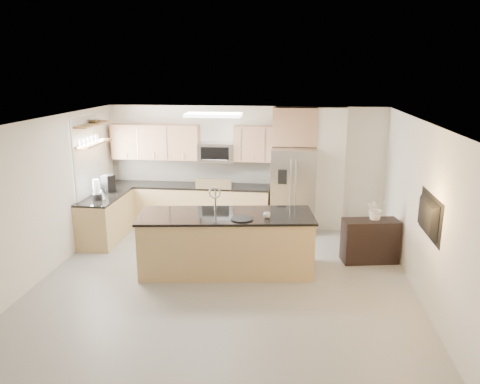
# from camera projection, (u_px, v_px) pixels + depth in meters

# --- Properties ---
(floor) EXTENTS (6.50, 6.50, 0.00)m
(floor) POSITION_uv_depth(u_px,v_px,m) (223.00, 286.00, 7.45)
(floor) COLOR #979690
(floor) RESTS_ON ground
(ceiling) EXTENTS (6.00, 6.50, 0.02)m
(ceiling) POSITION_uv_depth(u_px,v_px,m) (222.00, 123.00, 6.79)
(ceiling) COLOR white
(ceiling) RESTS_ON wall_back
(wall_back) EXTENTS (6.00, 0.02, 2.60)m
(wall_back) POSITION_uv_depth(u_px,v_px,m) (245.00, 166.00, 10.24)
(wall_back) COLOR white
(wall_back) RESTS_ON floor
(wall_front) EXTENTS (6.00, 0.02, 2.60)m
(wall_front) POSITION_uv_depth(u_px,v_px,m) (165.00, 317.00, 4.00)
(wall_front) COLOR white
(wall_front) RESTS_ON floor
(wall_left) EXTENTS (0.02, 6.50, 2.60)m
(wall_left) POSITION_uv_depth(u_px,v_px,m) (37.00, 202.00, 7.46)
(wall_left) COLOR white
(wall_left) RESTS_ON floor
(wall_right) EXTENTS (0.02, 6.50, 2.60)m
(wall_right) POSITION_uv_depth(u_px,v_px,m) (427.00, 215.00, 6.78)
(wall_right) COLOR white
(wall_right) RESTS_ON floor
(back_counter) EXTENTS (3.55, 0.66, 1.44)m
(back_counter) POSITION_uv_depth(u_px,v_px,m) (188.00, 204.00, 10.28)
(back_counter) COLOR tan
(back_counter) RESTS_ON floor
(left_counter) EXTENTS (0.66, 1.50, 0.92)m
(left_counter) POSITION_uv_depth(u_px,v_px,m) (106.00, 218.00, 9.41)
(left_counter) COLOR tan
(left_counter) RESTS_ON floor
(range) EXTENTS (0.76, 0.64, 1.14)m
(range) POSITION_uv_depth(u_px,v_px,m) (216.00, 206.00, 10.20)
(range) COLOR black
(range) RESTS_ON floor
(upper_cabinets) EXTENTS (3.50, 0.33, 0.75)m
(upper_cabinets) POSITION_uv_depth(u_px,v_px,m) (184.00, 142.00, 10.10)
(upper_cabinets) COLOR tan
(upper_cabinets) RESTS_ON wall_back
(microwave) EXTENTS (0.76, 0.40, 0.40)m
(microwave) POSITION_uv_depth(u_px,v_px,m) (216.00, 152.00, 10.03)
(microwave) COLOR #ABAAAD
(microwave) RESTS_ON upper_cabinets
(refrigerator) EXTENTS (0.92, 0.78, 1.78)m
(refrigerator) POSITION_uv_depth(u_px,v_px,m) (293.00, 190.00, 9.87)
(refrigerator) COLOR #ABAAAD
(refrigerator) RESTS_ON floor
(partition_column) EXTENTS (0.60, 0.30, 2.60)m
(partition_column) POSITION_uv_depth(u_px,v_px,m) (330.00, 169.00, 9.89)
(partition_column) COLOR white
(partition_column) RESTS_ON floor
(window) EXTENTS (0.04, 1.15, 1.65)m
(window) POSITION_uv_depth(u_px,v_px,m) (86.00, 159.00, 9.14)
(window) COLOR white
(window) RESTS_ON wall_left
(shelf_lower) EXTENTS (0.30, 1.20, 0.04)m
(shelf_lower) POSITION_uv_depth(u_px,v_px,m) (94.00, 143.00, 9.15)
(shelf_lower) COLOR olive
(shelf_lower) RESTS_ON wall_left
(shelf_upper) EXTENTS (0.30, 1.20, 0.04)m
(shelf_upper) POSITION_uv_depth(u_px,v_px,m) (92.00, 124.00, 9.06)
(shelf_upper) COLOR olive
(shelf_upper) RESTS_ON wall_left
(ceiling_fixture) EXTENTS (1.00, 0.50, 0.06)m
(ceiling_fixture) POSITION_uv_depth(u_px,v_px,m) (213.00, 115.00, 8.38)
(ceiling_fixture) COLOR white
(ceiling_fixture) RESTS_ON ceiling
(island) EXTENTS (3.03, 1.42, 1.43)m
(island) POSITION_uv_depth(u_px,v_px,m) (226.00, 243.00, 7.93)
(island) COLOR tan
(island) RESTS_ON floor
(credenza) EXTENTS (1.03, 0.58, 0.78)m
(credenza) POSITION_uv_depth(u_px,v_px,m) (370.00, 241.00, 8.34)
(credenza) COLOR black
(credenza) RESTS_ON floor
(cup) EXTENTS (0.13, 0.13, 0.09)m
(cup) POSITION_uv_depth(u_px,v_px,m) (267.00, 215.00, 7.60)
(cup) COLOR silver
(cup) RESTS_ON island
(platter) EXTENTS (0.48, 0.48, 0.02)m
(platter) POSITION_uv_depth(u_px,v_px,m) (242.00, 219.00, 7.54)
(platter) COLOR black
(platter) RESTS_ON island
(blender) EXTENTS (0.18, 0.18, 0.41)m
(blender) POSITION_uv_depth(u_px,v_px,m) (97.00, 191.00, 8.94)
(blender) COLOR black
(blender) RESTS_ON left_counter
(kettle) EXTENTS (0.18, 0.18, 0.23)m
(kettle) POSITION_uv_depth(u_px,v_px,m) (102.00, 194.00, 9.05)
(kettle) COLOR #ABAAAD
(kettle) RESTS_ON left_counter
(coffee_maker) EXTENTS (0.25, 0.28, 0.35)m
(coffee_maker) POSITION_uv_depth(u_px,v_px,m) (108.00, 184.00, 9.54)
(coffee_maker) COLOR black
(coffee_maker) RESTS_ON left_counter
(bowl) EXTENTS (0.47, 0.47, 0.09)m
(bowl) POSITION_uv_depth(u_px,v_px,m) (95.00, 120.00, 9.18)
(bowl) COLOR #ABAAAD
(bowl) RESTS_ON shelf_upper
(flower_vase) EXTENTS (0.68, 0.64, 0.60)m
(flower_vase) POSITION_uv_depth(u_px,v_px,m) (377.00, 203.00, 8.21)
(flower_vase) COLOR white
(flower_vase) RESTS_ON credenza
(television) EXTENTS (0.14, 1.08, 0.62)m
(television) POSITION_uv_depth(u_px,v_px,m) (424.00, 216.00, 6.59)
(television) COLOR black
(television) RESTS_ON wall_right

